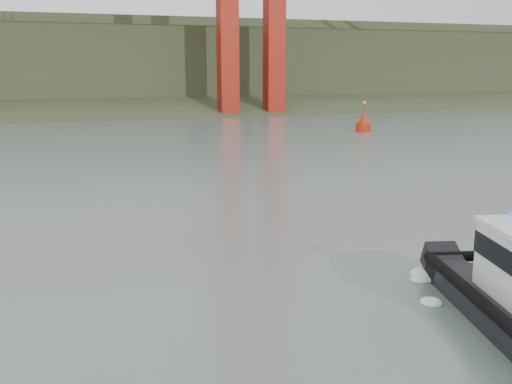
# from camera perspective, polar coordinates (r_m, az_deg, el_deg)

# --- Properties ---
(ground) EXTENTS (400.00, 400.00, 0.00)m
(ground) POSITION_cam_1_polar(r_m,az_deg,el_deg) (19.66, 6.30, -11.51)
(ground) COLOR #51605A
(ground) RESTS_ON ground
(headlands) EXTENTS (500.00, 105.36, 27.12)m
(headlands) POSITION_cam_1_polar(r_m,az_deg,el_deg) (141.97, -15.70, 11.63)
(headlands) COLOR #364427
(headlands) RESTS_ON ground
(nav_buoy) EXTENTS (1.91, 1.91, 3.99)m
(nav_buoy) POSITION_cam_1_polar(r_m,az_deg,el_deg) (72.66, 10.70, 6.78)
(nav_buoy) COLOR #B2240C
(nav_buoy) RESTS_ON ground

